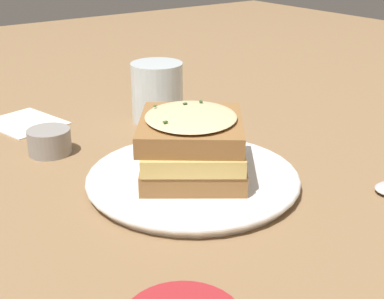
% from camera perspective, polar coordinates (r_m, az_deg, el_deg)
% --- Properties ---
extents(ground_plane, '(2.40, 2.40, 0.00)m').
position_cam_1_polar(ground_plane, '(0.64, -0.52, -3.40)').
color(ground_plane, olive).
extents(dinner_plate, '(0.25, 0.25, 0.01)m').
position_cam_1_polar(dinner_plate, '(0.62, 0.00, -3.12)').
color(dinner_plate, white).
rests_on(dinner_plate, ground_plane).
extents(sandwich, '(0.17, 0.17, 0.07)m').
position_cam_1_polar(sandwich, '(0.61, -0.15, 0.49)').
color(sandwich, olive).
rests_on(sandwich, dinner_plate).
extents(water_glass, '(0.08, 0.08, 0.09)m').
position_cam_1_polar(water_glass, '(0.83, -3.72, 6.13)').
color(water_glass, silver).
rests_on(water_glass, ground_plane).
extents(napkin, '(0.13, 0.12, 0.00)m').
position_cam_1_polar(napkin, '(0.86, -17.41, 2.80)').
color(napkin, white).
rests_on(napkin, ground_plane).
extents(condiment_pot, '(0.06, 0.06, 0.03)m').
position_cam_1_polar(condiment_pot, '(0.73, -14.97, 0.84)').
color(condiment_pot, gray).
rests_on(condiment_pot, ground_plane).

